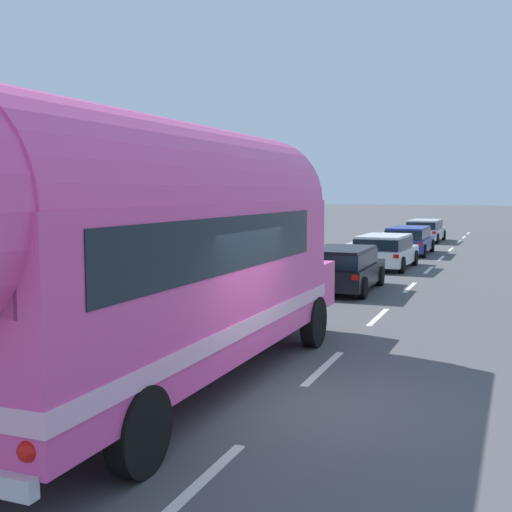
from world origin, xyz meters
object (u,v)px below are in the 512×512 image
Objects in this scene: painted_bus at (152,245)px; car_second at (385,249)px; car_lead at (343,266)px; car_third at (409,238)px; car_fourth at (425,229)px.

car_second is at bearing 89.56° from painted_bus.
car_second is at bearing 88.82° from car_lead.
car_lead is 0.99× the size of car_second.
car_third and car_fourth have the same top height.
painted_bus reaches higher than car_fourth.
car_lead is at bearing -91.18° from car_second.
car_lead is at bearing -89.67° from car_fourth.
painted_bus reaches higher than car_lead.
car_third is at bearing -88.25° from car_fourth.
car_lead is at bearing -90.63° from car_third.
painted_bus is 2.31× the size of car_fourth.
painted_bus is 11.67m from car_lead.
car_lead is (0.00, 11.57, -1.51)m from painted_bus.
car_second and car_third have the same top height.
car_lead is 21.89m from car_fourth.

